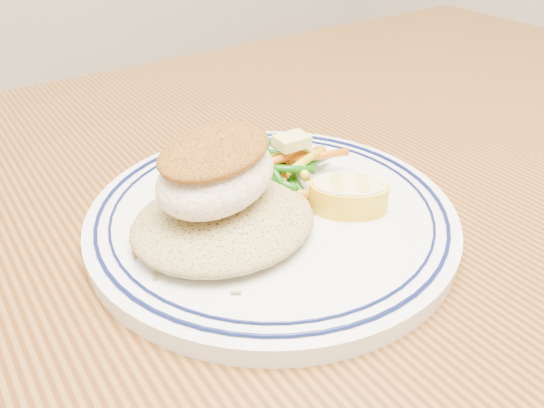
{
  "coord_description": "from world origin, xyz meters",
  "views": [
    {
      "loc": [
        -0.2,
        -0.28,
        1.0
      ],
      "look_at": [
        0.0,
        0.01,
        0.77
      ],
      "focal_mm": 35.0,
      "sensor_mm": 36.0,
      "label": 1
    }
  ],
  "objects_px": {
    "dining_table": "(274,316)",
    "fish_fillet": "(216,169)",
    "rice_pilaf": "(224,218)",
    "vegetable_pile": "(280,165)",
    "plate": "(272,215)",
    "lemon_wedge": "(349,194)"
  },
  "relations": [
    {
      "from": "plate",
      "to": "dining_table",
      "type": "bearing_deg",
      "value": -104.2
    },
    {
      "from": "dining_table",
      "to": "vegetable_pile",
      "type": "height_order",
      "value": "vegetable_pile"
    },
    {
      "from": "plate",
      "to": "vegetable_pile",
      "type": "relative_size",
      "value": 2.7
    },
    {
      "from": "dining_table",
      "to": "rice_pilaf",
      "type": "bearing_deg",
      "value": 179.39
    },
    {
      "from": "dining_table",
      "to": "lemon_wedge",
      "type": "relative_size",
      "value": 18.55
    },
    {
      "from": "rice_pilaf",
      "to": "vegetable_pile",
      "type": "xyz_separation_m",
      "value": [
        0.08,
        0.04,
        -0.0
      ]
    },
    {
      "from": "dining_table",
      "to": "rice_pilaf",
      "type": "xyz_separation_m",
      "value": [
        -0.05,
        0.0,
        0.13
      ]
    },
    {
      "from": "plate",
      "to": "rice_pilaf",
      "type": "height_order",
      "value": "rice_pilaf"
    },
    {
      "from": "rice_pilaf",
      "to": "fish_fillet",
      "type": "bearing_deg",
      "value": 76.02
    },
    {
      "from": "rice_pilaf",
      "to": "vegetable_pile",
      "type": "height_order",
      "value": "vegetable_pile"
    },
    {
      "from": "fish_fillet",
      "to": "vegetable_pile",
      "type": "xyz_separation_m",
      "value": [
        0.08,
        0.03,
        -0.03
      ]
    },
    {
      "from": "dining_table",
      "to": "fish_fillet",
      "type": "xyz_separation_m",
      "value": [
        -0.04,
        0.01,
        0.16
      ]
    },
    {
      "from": "dining_table",
      "to": "plate",
      "type": "distance_m",
      "value": 0.11
    },
    {
      "from": "dining_table",
      "to": "lemon_wedge",
      "type": "height_order",
      "value": "lemon_wedge"
    },
    {
      "from": "dining_table",
      "to": "plate",
      "type": "bearing_deg",
      "value": 75.8
    },
    {
      "from": "plate",
      "to": "lemon_wedge",
      "type": "distance_m",
      "value": 0.06
    },
    {
      "from": "dining_table",
      "to": "fish_fillet",
      "type": "relative_size",
      "value": 11.93
    },
    {
      "from": "rice_pilaf",
      "to": "fish_fillet",
      "type": "height_order",
      "value": "fish_fillet"
    },
    {
      "from": "plate",
      "to": "vegetable_pile",
      "type": "xyz_separation_m",
      "value": [
        0.03,
        0.04,
        0.02
      ]
    },
    {
      "from": "rice_pilaf",
      "to": "vegetable_pile",
      "type": "distance_m",
      "value": 0.09
    },
    {
      "from": "fish_fillet",
      "to": "vegetable_pile",
      "type": "height_order",
      "value": "fish_fillet"
    },
    {
      "from": "dining_table",
      "to": "fish_fillet",
      "type": "height_order",
      "value": "fish_fillet"
    }
  ]
}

